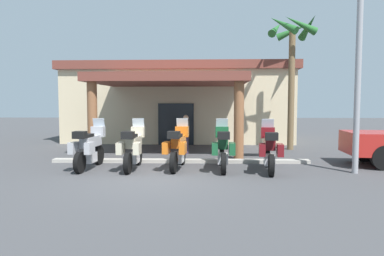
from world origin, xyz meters
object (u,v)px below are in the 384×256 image
(motorcycle_green, at_px, (223,148))
(palm_tree_near_portico, at_px, (292,47))
(motel_building, at_px, (180,102))
(motorcycle_silver, at_px, (89,147))
(motorcycle_orange, at_px, (178,147))
(pedestrian, at_px, (186,132))
(motorcycle_maroon, at_px, (269,149))
(roadside_sign, at_px, (360,17))
(motorcycle_cream, at_px, (133,148))

(motorcycle_green, xyz_separation_m, palm_tree_near_portico, (3.36, 5.04, 3.93))
(motel_building, height_order, motorcycle_silver, motel_building)
(motorcycle_orange, height_order, pedestrian, pedestrian)
(motorcycle_maroon, distance_m, pedestrian, 4.63)
(motel_building, bearing_deg, motorcycle_green, -77.38)
(motel_building, distance_m, roadside_sign, 11.85)
(motorcycle_cream, bearing_deg, motorcycle_maroon, -91.82)
(motorcycle_green, xyz_separation_m, roadside_sign, (4.01, -0.41, 3.98))
(motorcycle_orange, xyz_separation_m, motorcycle_green, (1.44, -0.13, 0.00))
(pedestrian, bearing_deg, motorcycle_orange, 112.75)
(palm_tree_near_portico, bearing_deg, roadside_sign, -83.25)
(motorcycle_silver, height_order, motorcycle_green, same)
(motorcycle_orange, bearing_deg, motorcycle_cream, 101.61)
(motorcycle_orange, bearing_deg, palm_tree_near_portico, -37.88)
(pedestrian, bearing_deg, motorcycle_cream, 90.55)
(palm_tree_near_portico, bearing_deg, motorcycle_cream, -141.03)
(motorcycle_cream, bearing_deg, motel_building, -4.12)
(motorcycle_silver, distance_m, roadside_sign, 9.23)
(motorcycle_orange, bearing_deg, motorcycle_maroon, -91.16)
(motorcycle_maroon, bearing_deg, motorcycle_green, 86.21)
(motorcycle_cream, relative_size, motorcycle_orange, 1.00)
(motorcycle_silver, bearing_deg, motel_building, -9.00)
(motorcycle_cream, bearing_deg, palm_tree_near_portico, -49.47)
(motorcycle_silver, bearing_deg, motorcycle_maroon, -87.91)
(roadside_sign, bearing_deg, motorcycle_maroon, 176.38)
(motorcycle_silver, height_order, pedestrian, pedestrian)
(pedestrian, bearing_deg, motorcycle_maroon, 151.25)
(motorcycle_maroon, xyz_separation_m, palm_tree_near_portico, (1.93, 5.30, 3.93))
(motel_building, relative_size, motorcycle_cream, 5.73)
(motorcycle_silver, distance_m, pedestrian, 4.53)
(motel_building, relative_size, motorcycle_maroon, 5.73)
(motorcycle_cream, xyz_separation_m, motorcycle_maroon, (4.30, -0.25, 0.00))
(motorcycle_maroon, xyz_separation_m, pedestrian, (-2.76, 3.71, 0.24))
(motel_building, relative_size, roadside_sign, 1.80)
(motorcycle_maroon, bearing_deg, pedestrian, 42.80)
(motorcycle_silver, height_order, motorcycle_maroon, same)
(motorcycle_maroon, bearing_deg, palm_tree_near_portico, -13.89)
(motel_building, height_order, motorcycle_cream, motel_building)
(motel_building, distance_m, motorcycle_green, 9.85)
(motel_building, xyz_separation_m, motorcycle_orange, (0.49, -9.41, -1.49))
(motorcycle_orange, distance_m, pedestrian, 3.34)
(motorcycle_maroon, bearing_deg, motorcycle_orange, 88.51)
(motorcycle_silver, relative_size, motorcycle_green, 1.00)
(roadside_sign, bearing_deg, motorcycle_cream, 176.53)
(motorcycle_silver, xyz_separation_m, pedestrian, (2.98, 3.41, 0.24))
(motel_building, xyz_separation_m, motorcycle_silver, (-2.38, -9.49, -1.49))
(motorcycle_silver, bearing_deg, palm_tree_near_portico, -51.82)
(motel_building, distance_m, pedestrian, 6.24)
(motorcycle_silver, distance_m, motorcycle_orange, 2.87)
(motorcycle_green, distance_m, pedestrian, 3.71)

